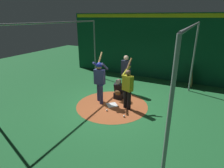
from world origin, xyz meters
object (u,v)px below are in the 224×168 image
at_px(bat_rack, 191,76).
at_px(baseball_0, 124,116).
at_px(home_plate, 112,105).
at_px(batter, 100,78).
at_px(catcher, 119,91).
at_px(visitor, 128,87).
at_px(umpire, 126,72).
at_px(baseball_1, 107,110).

height_order(bat_rack, baseball_0, bat_rack).
bearing_deg(baseball_0, home_plate, -128.96).
distance_m(batter, catcher, 1.15).
bearing_deg(catcher, home_plate, 2.02).
relative_size(home_plate, visitor, 0.21).
relative_size(catcher, umpire, 0.51).
bearing_deg(baseball_1, visitor, 134.37).
xyz_separation_m(batter, umpire, (-1.54, 0.55, -0.05)).
relative_size(bat_rack, baseball_1, 15.95).
distance_m(batter, visitor, 1.28).
bearing_deg(bat_rack, batter, -38.67).
distance_m(home_plate, bat_rack, 5.03).
relative_size(home_plate, catcher, 0.45).
bearing_deg(bat_rack, catcher, -38.37).
distance_m(home_plate, batter, 1.23).
relative_size(batter, baseball_1, 28.51).
height_order(bat_rack, baseball_1, bat_rack).
bearing_deg(batter, umpire, 160.48).
bearing_deg(baseball_0, umpire, -158.44).
relative_size(catcher, baseball_0, 12.66).
relative_size(umpire, baseball_0, 24.58).
distance_m(catcher, bat_rack, 4.41).
xyz_separation_m(catcher, visitor, (0.71, 0.69, 0.57)).
relative_size(home_plate, umpire, 0.23).
height_order(home_plate, visitor, visitor).
distance_m(catcher, baseball_1, 1.35).
height_order(batter, catcher, batter).
bearing_deg(home_plate, bat_rack, 147.20).
xyz_separation_m(batter, baseball_1, (0.62, 0.66, -1.03)).
xyz_separation_m(visitor, baseball_0, (0.72, 0.17, -0.89)).
bearing_deg(baseball_1, bat_rack, 150.85).
height_order(home_plate, umpire, umpire).
relative_size(umpire, bat_rack, 1.54).
distance_m(batter, baseball_0, 1.92).
distance_m(batter, bat_rack, 5.35).
distance_m(bat_rack, baseball_0, 5.25).
distance_m(home_plate, baseball_1, 0.57).
relative_size(home_plate, bat_rack, 0.36).
distance_m(catcher, visitor, 1.14).
height_order(batter, visitor, batter).
height_order(baseball_0, baseball_1, same).
bearing_deg(umpire, batter, -19.52).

